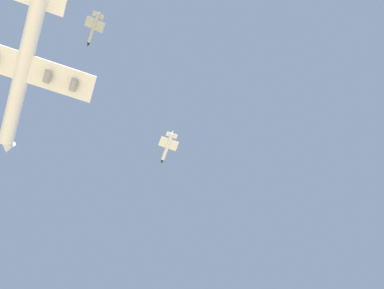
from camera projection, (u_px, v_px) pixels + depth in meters
The scene contains 3 objects.
carrier_jet at pixel (23, 68), 162.91m from camera, with size 77.16×61.12×18.80m.
chase_jet_left_wing at pixel (167, 147), 168.35m from camera, with size 15.31×8.86×4.00m.
chase_jet_right_wing at pixel (94, 28), 163.50m from camera, with size 15.23×8.98×4.00m.
Camera 1 is at (-21.02, 70.71, 3.07)m, focal length 36.49 mm.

